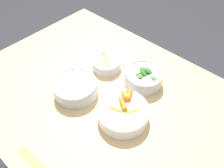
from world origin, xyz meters
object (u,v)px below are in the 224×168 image
bowl_carrots (123,112)px  bowl_beans_hotdog (76,88)px  bowl_greens (143,77)px  bowl_cookies (106,64)px

bowl_carrots → bowl_beans_hotdog: 0.23m
bowl_greens → bowl_beans_hotdog: bearing=53.5°
bowl_beans_hotdog → bowl_cookies: bearing=-87.0°
bowl_carrots → bowl_cookies: 0.29m
bowl_greens → bowl_cookies: size_ratio=1.22×
bowl_carrots → bowl_cookies: (0.24, -0.16, -0.01)m
bowl_greens → bowl_beans_hotdog: bowl_greens is taller
bowl_carrots → bowl_greens: size_ratio=1.20×
bowl_greens → bowl_carrots: bearing=104.9°
bowl_greens → bowl_cookies: bearing=11.6°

